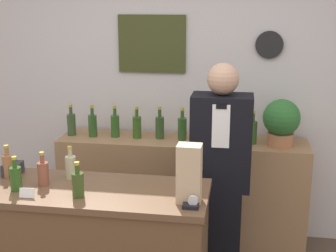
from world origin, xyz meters
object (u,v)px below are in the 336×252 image
at_px(shopkeeper, 220,180).
at_px(potted_plant, 281,121).
at_px(paper_bag, 189,174).
at_px(tape_dispenser, 192,204).

distance_m(shopkeeper, potted_plant, 0.77).
distance_m(paper_bag, tape_dispenser, 0.17).
height_order(paper_bag, tape_dispenser, paper_bag).
height_order(potted_plant, tape_dispenser, potted_plant).
xyz_separation_m(potted_plant, paper_bag, (-0.59, -1.24, -0.01)).
bearing_deg(tape_dispenser, potted_plant, 66.91).
distance_m(potted_plant, tape_dispenser, 1.45).
bearing_deg(shopkeeper, tape_dispenser, -98.68).
height_order(shopkeeper, tape_dispenser, shopkeeper).
bearing_deg(potted_plant, shopkeeper, -129.34).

